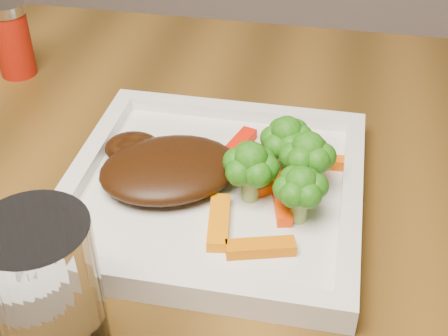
% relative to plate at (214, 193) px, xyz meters
% --- Properties ---
extents(plate, '(0.27, 0.27, 0.01)m').
position_rel_plate_xyz_m(plate, '(0.00, 0.00, 0.00)').
color(plate, white).
rests_on(plate, dining_table).
extents(steak, '(0.16, 0.15, 0.03)m').
position_rel_plate_xyz_m(steak, '(-0.04, 0.00, 0.02)').
color(steak, '#361A08').
rests_on(steak, plate).
extents(broccoli_0, '(0.06, 0.06, 0.07)m').
position_rel_plate_xyz_m(broccoli_0, '(0.06, 0.04, 0.04)').
color(broccoli_0, '#316210').
rests_on(broccoli_0, plate).
extents(broccoli_1, '(0.07, 0.07, 0.06)m').
position_rel_plate_xyz_m(broccoli_1, '(0.08, 0.02, 0.04)').
color(broccoli_1, '#306310').
rests_on(broccoli_1, plate).
extents(broccoli_2, '(0.07, 0.07, 0.06)m').
position_rel_plate_xyz_m(broccoli_2, '(0.08, -0.03, 0.04)').
color(broccoli_2, '#267613').
rests_on(broccoli_2, plate).
extents(broccoli_3, '(0.06, 0.06, 0.06)m').
position_rel_plate_xyz_m(broccoli_3, '(0.04, -0.01, 0.04)').
color(broccoli_3, '#226E12').
rests_on(broccoli_3, plate).
extents(carrot_0, '(0.06, 0.03, 0.01)m').
position_rel_plate_xyz_m(carrot_0, '(0.06, -0.07, 0.01)').
color(carrot_0, '#D06603').
rests_on(carrot_0, plate).
extents(carrot_2, '(0.03, 0.07, 0.01)m').
position_rel_plate_xyz_m(carrot_2, '(0.02, -0.05, 0.01)').
color(carrot_2, orange).
rests_on(carrot_2, plate).
extents(carrot_3, '(0.05, 0.02, 0.01)m').
position_rel_plate_xyz_m(carrot_3, '(0.11, 0.05, 0.01)').
color(carrot_3, '#FF5C04').
rests_on(carrot_3, plate).
extents(carrot_4, '(0.03, 0.06, 0.01)m').
position_rel_plate_xyz_m(carrot_4, '(0.01, 0.06, 0.01)').
color(carrot_4, red).
rests_on(carrot_4, plate).
extents(carrot_5, '(0.02, 0.05, 0.01)m').
position_rel_plate_xyz_m(carrot_5, '(0.07, -0.02, 0.01)').
color(carrot_5, '#FF3D04').
rests_on(carrot_5, plate).
extents(carrot_6, '(0.06, 0.05, 0.01)m').
position_rel_plate_xyz_m(carrot_6, '(0.06, 0.02, 0.01)').
color(carrot_6, '#F35C03').
rests_on(carrot_6, plate).
extents(spice_shaker, '(0.05, 0.05, 0.09)m').
position_rel_plate_xyz_m(spice_shaker, '(-0.29, 0.19, 0.04)').
color(spice_shaker, '#A21609').
rests_on(spice_shaker, dining_table).
extents(drinking_glass, '(0.08, 0.08, 0.12)m').
position_rel_plate_xyz_m(drinking_glass, '(-0.07, -0.19, 0.05)').
color(drinking_glass, silver).
rests_on(drinking_glass, dining_table).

